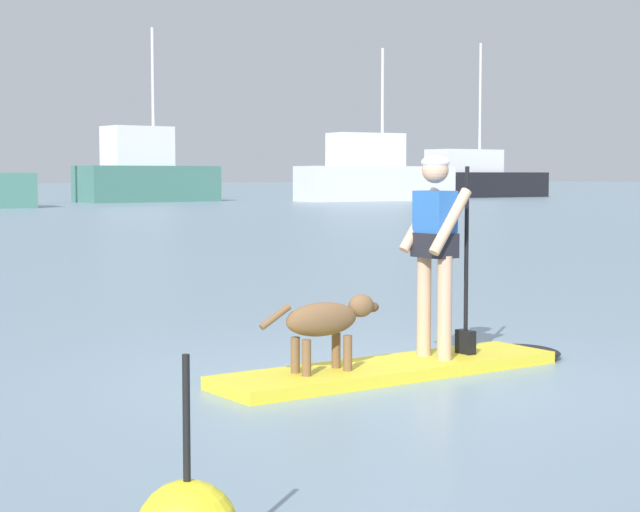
{
  "coord_description": "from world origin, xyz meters",
  "views": [
    {
      "loc": [
        -5.19,
        -6.73,
        1.61
      ],
      "look_at": [
        0.0,
        1.0,
        0.9
      ],
      "focal_mm": 60.08,
      "sensor_mm": 36.0,
      "label": 1
    }
  ],
  "objects_px": {
    "paddleboard": "(411,367)",
    "dog": "(327,321)",
    "person_paddler": "(436,241)",
    "moored_boat_far_starboard": "(471,179)",
    "moored_boat_outer": "(145,173)",
    "moored_boat_center": "(373,175)"
  },
  "relations": [
    {
      "from": "paddleboard",
      "to": "moored_boat_far_starboard",
      "type": "relative_size",
      "value": 0.28
    },
    {
      "from": "person_paddler",
      "to": "dog",
      "type": "relative_size",
      "value": 1.51
    },
    {
      "from": "person_paddler",
      "to": "dog",
      "type": "height_order",
      "value": "person_paddler"
    },
    {
      "from": "person_paddler",
      "to": "moored_boat_far_starboard",
      "type": "distance_m",
      "value": 69.58
    },
    {
      "from": "paddleboard",
      "to": "person_paddler",
      "type": "relative_size",
      "value": 2.0
    },
    {
      "from": "moored_boat_outer",
      "to": "moored_boat_far_starboard",
      "type": "xyz_separation_m",
      "value": [
        25.11,
        -1.19,
        -0.38
      ]
    },
    {
      "from": "dog",
      "to": "moored_boat_far_starboard",
      "type": "xyz_separation_m",
      "value": [
        47.8,
        51.59,
        0.84
      ]
    },
    {
      "from": "moored_boat_center",
      "to": "moored_boat_outer",
      "type": "bearing_deg",
      "value": 155.77
    },
    {
      "from": "person_paddler",
      "to": "moored_boat_far_starboard",
      "type": "xyz_separation_m",
      "value": [
        46.7,
        51.58,
        0.26
      ]
    },
    {
      "from": "moored_boat_outer",
      "to": "paddleboard",
      "type": "bearing_deg",
      "value": -112.49
    },
    {
      "from": "paddleboard",
      "to": "moored_boat_far_starboard",
      "type": "height_order",
      "value": "moored_boat_far_starboard"
    },
    {
      "from": "moored_boat_far_starboard",
      "to": "moored_boat_outer",
      "type": "bearing_deg",
      "value": 177.28
    },
    {
      "from": "person_paddler",
      "to": "moored_boat_outer",
      "type": "bearing_deg",
      "value": 67.75
    },
    {
      "from": "person_paddler",
      "to": "moored_boat_outer",
      "type": "xyz_separation_m",
      "value": [
        21.59,
        52.77,
        0.64
      ]
    },
    {
      "from": "paddleboard",
      "to": "dog",
      "type": "xyz_separation_m",
      "value": [
        -0.84,
        -0.01,
        0.44
      ]
    },
    {
      "from": "person_paddler",
      "to": "moored_boat_outer",
      "type": "height_order",
      "value": "moored_boat_outer"
    },
    {
      "from": "paddleboard",
      "to": "moored_boat_center",
      "type": "distance_m",
      "value": 58.43
    },
    {
      "from": "paddleboard",
      "to": "person_paddler",
      "type": "bearing_deg",
      "value": 0.66
    },
    {
      "from": "person_paddler",
      "to": "paddleboard",
      "type": "bearing_deg",
      "value": -179.34
    },
    {
      "from": "person_paddler",
      "to": "moored_boat_center",
      "type": "distance_m",
      "value": 58.26
    },
    {
      "from": "paddleboard",
      "to": "moored_boat_outer",
      "type": "distance_m",
      "value": 57.14
    },
    {
      "from": "person_paddler",
      "to": "moored_boat_center",
      "type": "relative_size",
      "value": 0.16
    }
  ]
}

